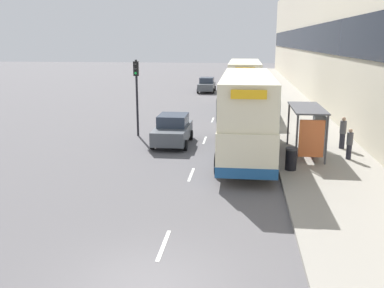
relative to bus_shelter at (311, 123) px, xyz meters
The scene contains 22 objects.
ground_plane 14.19m from the bus_shelter, 114.23° to the right, with size 220.00×220.00×0.00m, color #5B595B.
pavement 25.75m from the bus_shelter, 88.38° to the left, with size 5.00×93.00×0.14m.
terrace_facade 26.58m from the bus_shelter, 79.59° to the left, with size 3.10×93.00×13.78m.
lane_mark_0 12.24m from the bus_shelter, 118.51° to the right, with size 0.12×2.00×0.01m.
lane_mark_1 7.07m from the bus_shelter, 147.83° to the right, with size 0.12×2.00×0.01m.
lane_mark_2 6.94m from the bus_shelter, 149.76° to the left, with size 0.12×2.00×0.01m.
lane_mark_3 12.01m from the bus_shelter, 119.12° to the left, with size 0.12×2.00×0.01m.
lane_mark_4 18.39m from the bus_shelter, 108.40° to the left, with size 0.12×2.00×0.01m.
lane_mark_5 25.10m from the bus_shelter, 103.33° to the left, with size 0.12×2.00×0.01m.
lane_mark_6 31.93m from the bus_shelter, 100.43° to the left, with size 0.12×2.00×0.01m.
lane_mark_7 38.82m from the bus_shelter, 98.56° to the left, with size 0.12×2.00×0.01m.
bus_shelter is the anchor object (origin of this frame).
double_decker_bus_near 3.32m from the bus_shelter, behind, with size 2.85×11.07×4.30m.
double_decker_bus_ahead 14.75m from the bus_shelter, 103.35° to the left, with size 2.85×10.82×4.30m.
car_0 41.50m from the bus_shelter, 94.52° to the left, with size 1.90×4.37×1.71m.
car_1 29.84m from the bus_shelter, 105.15° to the left, with size 2.02×4.43×1.71m.
car_2 7.93m from the bus_shelter, 164.15° to the left, with size 2.07×4.27×1.75m.
car_3 49.03m from the bus_shelter, 94.24° to the left, with size 2.01×4.20×1.83m.
pedestrian_at_shelter 2.17m from the bus_shelter, 15.90° to the right, with size 0.31×0.31×1.57m.
pedestrian_1 2.78m from the bus_shelter, 39.99° to the left, with size 0.35×0.35×1.78m.
litter_bin 3.25m from the bus_shelter, 113.85° to the right, with size 0.55×0.55×1.05m.
traffic_light_far_kerb 11.08m from the bus_shelter, 157.68° to the left, with size 0.30×0.32×4.83m.
Camera 1 is at (2.22, -9.38, 5.99)m, focal length 40.00 mm.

